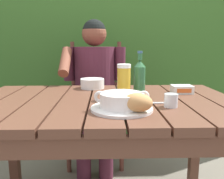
# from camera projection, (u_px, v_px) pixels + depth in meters

# --- Properties ---
(dining_table) EXTENTS (1.35, 0.85, 0.74)m
(dining_table) POSITION_uv_depth(u_px,v_px,m) (104.00, 117.00, 1.22)
(dining_table) COLOR brown
(dining_table) RESTS_ON ground_plane
(hedge_backdrop) EXTENTS (3.68, 0.99, 2.94)m
(hedge_backdrop) POSITION_uv_depth(u_px,v_px,m) (92.00, 15.00, 2.58)
(hedge_backdrop) COLOR #366224
(hedge_backdrop) RESTS_ON ground_plane
(chair_near_diner) EXTENTS (0.46, 0.45, 1.04)m
(chair_near_diner) POSITION_uv_depth(u_px,v_px,m) (96.00, 105.00, 2.10)
(chair_near_diner) COLOR brown
(chair_near_diner) RESTS_ON ground_plane
(person_eating) EXTENTS (0.48, 0.47, 1.20)m
(person_eating) POSITION_uv_depth(u_px,v_px,m) (94.00, 84.00, 1.86)
(person_eating) COLOR #502130
(person_eating) RESTS_ON ground_plane
(serving_plate) EXTENTS (0.27, 0.27, 0.01)m
(serving_plate) POSITION_uv_depth(u_px,v_px,m) (121.00, 109.00, 1.01)
(serving_plate) COLOR white
(serving_plate) RESTS_ON dining_table
(soup_bowl) EXTENTS (0.24, 0.19, 0.07)m
(soup_bowl) POSITION_uv_depth(u_px,v_px,m) (121.00, 100.00, 1.01)
(soup_bowl) COLOR white
(soup_bowl) RESTS_ON serving_plate
(bread_roll) EXTENTS (0.14, 0.12, 0.07)m
(bread_roll) POSITION_uv_depth(u_px,v_px,m) (137.00, 102.00, 0.94)
(bread_roll) COLOR tan
(bread_roll) RESTS_ON serving_plate
(beer_glass) EXTENTS (0.07, 0.07, 0.18)m
(beer_glass) POSITION_uv_depth(u_px,v_px,m) (123.00, 81.00, 1.22)
(beer_glass) COLOR gold
(beer_glass) RESTS_ON dining_table
(beer_bottle) EXTENTS (0.06, 0.06, 0.24)m
(beer_bottle) POSITION_uv_depth(u_px,v_px,m) (139.00, 77.00, 1.27)
(beer_bottle) COLOR #2C6136
(beer_bottle) RESTS_ON dining_table
(water_glass_small) EXTENTS (0.06, 0.06, 0.06)m
(water_glass_small) POSITION_uv_depth(u_px,v_px,m) (170.00, 100.00, 1.06)
(water_glass_small) COLOR silver
(water_glass_small) RESTS_ON dining_table
(butter_tub) EXTENTS (0.11, 0.09, 0.05)m
(butter_tub) POSITION_uv_depth(u_px,v_px,m) (181.00, 89.00, 1.36)
(butter_tub) COLOR white
(butter_tub) RESTS_ON dining_table
(table_knife) EXTENTS (0.16, 0.02, 0.01)m
(table_knife) POSITION_uv_depth(u_px,v_px,m) (147.00, 103.00, 1.12)
(table_knife) COLOR silver
(table_knife) RESTS_ON dining_table
(diner_bowl) EXTENTS (0.15, 0.15, 0.06)m
(diner_bowl) POSITION_uv_depth(u_px,v_px,m) (92.00, 83.00, 1.51)
(diner_bowl) COLOR white
(diner_bowl) RESTS_ON dining_table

